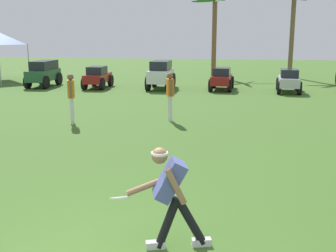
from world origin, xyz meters
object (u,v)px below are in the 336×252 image
at_px(frisbee_in_flight, 120,198).
at_px(parked_car_slot_d, 222,78).
at_px(parked_car_slot_e, 289,80).
at_px(frisbee_thrower, 171,192).
at_px(teammate_midfield, 170,92).
at_px(parked_car_slot_a, 44,73).
at_px(palm_tree_far_left, 215,27).
at_px(parked_car_slot_c, 161,74).
at_px(parked_car_slot_b, 98,77).
at_px(palm_tree_left_of_centre, 293,23).
at_px(teammate_near_sideline, 71,94).

bearing_deg(frisbee_in_flight, parked_car_slot_d, 86.35).
bearing_deg(parked_car_slot_e, frisbee_thrower, -102.71).
bearing_deg(teammate_midfield, parked_car_slot_a, 135.40).
bearing_deg(palm_tree_far_left, teammate_midfield, -93.24).
relative_size(frisbee_thrower, parked_car_slot_c, 0.59).
bearing_deg(parked_car_slot_b, parked_car_slot_c, 2.59).
bearing_deg(frisbee_thrower, parked_car_slot_b, 110.91).
relative_size(parked_car_slot_c, parked_car_slot_e, 1.05).
height_order(frisbee_thrower, teammate_midfield, teammate_midfield).
bearing_deg(parked_car_slot_c, palm_tree_left_of_centre, 42.68).
distance_m(frisbee_thrower, parked_car_slot_b, 16.67).
xyz_separation_m(teammate_midfield, parked_car_slot_d, (1.47, 7.72, -0.38)).
xyz_separation_m(frisbee_in_flight, parked_car_slot_e, (4.16, 15.38, -0.09)).
xyz_separation_m(frisbee_thrower, parked_car_slot_a, (-8.91, 15.72, -0.07)).
bearing_deg(palm_tree_left_of_centre, parked_car_slot_b, -147.05).
bearing_deg(parked_car_slot_b, teammate_midfield, -57.39).
bearing_deg(teammate_midfield, teammate_near_sideline, -164.40).
height_order(parked_car_slot_a, parked_car_slot_b, parked_car_slot_a).
xyz_separation_m(teammate_near_sideline, palm_tree_far_left, (3.78, 15.11, 2.18)).
height_order(teammate_midfield, parked_car_slot_e, teammate_midfield).
bearing_deg(frisbee_in_flight, parked_car_slot_b, 108.70).
xyz_separation_m(parked_car_slot_e, palm_tree_far_left, (-3.82, 6.95, 2.56)).
relative_size(frisbee_in_flight, palm_tree_far_left, 0.07).
distance_m(frisbee_thrower, palm_tree_left_of_centre, 22.87).
bearing_deg(frisbee_in_flight, teammate_midfield, 93.30).
bearing_deg(palm_tree_left_of_centre, parked_car_slot_e, -97.83).
distance_m(parked_car_slot_e, palm_tree_far_left, 8.33).
bearing_deg(teammate_midfield, parked_car_slot_d, 79.22).
relative_size(palm_tree_far_left, palm_tree_left_of_centre, 0.98).
relative_size(teammate_near_sideline, teammate_midfield, 1.00).
distance_m(frisbee_in_flight, parked_car_slot_c, 15.82).
bearing_deg(parked_car_slot_d, palm_tree_far_left, 95.74).
height_order(parked_car_slot_d, palm_tree_left_of_centre, palm_tree_left_of_centre).
distance_m(frisbee_in_flight, teammate_near_sideline, 8.00).
height_order(parked_car_slot_a, palm_tree_far_left, palm_tree_far_left).
relative_size(frisbee_in_flight, parked_car_slot_e, 0.16).
bearing_deg(palm_tree_left_of_centre, teammate_midfield, -111.41).
xyz_separation_m(frisbee_in_flight, parked_car_slot_a, (-8.22, 15.70, 0.06)).
bearing_deg(parked_car_slot_e, parked_car_slot_c, 177.09).
relative_size(parked_car_slot_b, palm_tree_left_of_centre, 0.42).
distance_m(parked_car_slot_b, parked_car_slot_e, 9.43).
height_order(frisbee_thrower, parked_car_slot_c, parked_car_slot_c).
xyz_separation_m(frisbee_thrower, palm_tree_far_left, (-0.34, 22.35, 2.34)).
bearing_deg(parked_car_slot_e, frisbee_in_flight, -105.15).
bearing_deg(teammate_near_sideline, teammate_midfield, 15.60).
distance_m(teammate_near_sideline, parked_car_slot_c, 8.60).
bearing_deg(palm_tree_far_left, teammate_near_sideline, -104.06).
bearing_deg(frisbee_in_flight, parked_car_slot_e, 74.85).
bearing_deg(parked_car_slot_d, teammate_midfield, -100.78).
distance_m(teammate_midfield, parked_car_slot_c, 7.80).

